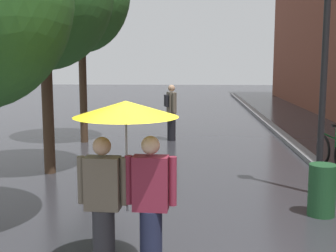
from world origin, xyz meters
TOP-DOWN VIEW (x-y plane):
  - kerb_strip at (3.20, 10.00)m, footprint 0.30×36.00m
  - couple_under_umbrella at (-0.54, 0.57)m, footprint 1.19×1.19m
  - street_lamp_post at (2.60, 4.00)m, footprint 0.24×0.24m
  - litter_bin at (2.32, 2.83)m, footprint 0.44×0.44m
  - pedestrian_walking_midground at (-0.41, 9.57)m, footprint 0.40×0.57m

SIDE VIEW (x-z plane):
  - kerb_strip at x=3.20m, z-range 0.00..0.12m
  - litter_bin at x=2.32m, z-range 0.00..0.85m
  - pedestrian_walking_midground at x=-0.41m, z-range 0.05..1.79m
  - couple_under_umbrella at x=-0.54m, z-range 0.38..2.45m
  - street_lamp_post at x=2.60m, z-range 0.37..4.88m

